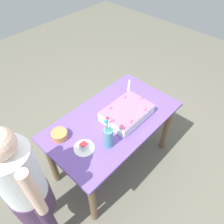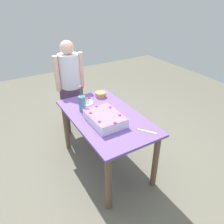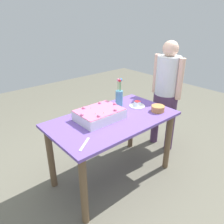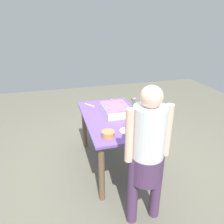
{
  "view_description": "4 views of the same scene",
  "coord_description": "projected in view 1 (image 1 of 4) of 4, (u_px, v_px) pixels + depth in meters",
  "views": [
    {
      "loc": [
        1.08,
        1.0,
        2.37
      ],
      "look_at": [
        -0.01,
        -0.03,
        0.85
      ],
      "focal_mm": 35.0,
      "sensor_mm": 36.0,
      "label": 1
    },
    {
      "loc": [
        -1.98,
        1.09,
        2.13
      ],
      "look_at": [
        -0.09,
        -0.04,
        0.86
      ],
      "focal_mm": 35.0,
      "sensor_mm": 36.0,
      "label": 2
    },
    {
      "loc": [
        -1.37,
        -1.57,
        1.79
      ],
      "look_at": [
        -0.02,
        -0.0,
        0.85
      ],
      "focal_mm": 35.0,
      "sensor_mm": 36.0,
      "label": 3
    },
    {
      "loc": [
        2.56,
        -0.75,
        2.0
      ],
      "look_at": [
        0.02,
        -0.02,
        0.85
      ],
      "focal_mm": 35.0,
      "sensor_mm": 36.0,
      "label": 4
    }
  ],
  "objects": [
    {
      "name": "sheet_cake",
      "position": [
        127.0,
        113.0,
        2.16
      ],
      "size": [
        0.47,
        0.34,
        0.13
      ],
      "color": "white",
      "rests_on": "dining_table"
    },
    {
      "name": "serving_plate_with_slice",
      "position": [
        84.0,
        147.0,
        1.91
      ],
      "size": [
        0.19,
        0.19,
        0.07
      ],
      "color": "white",
      "rests_on": "dining_table"
    },
    {
      "name": "dining_table",
      "position": [
        113.0,
        128.0,
        2.27
      ],
      "size": [
        1.37,
        0.78,
        0.77
      ],
      "color": "#694BA4",
      "rests_on": "ground_plane"
    },
    {
      "name": "person_standing",
      "position": [
        26.0,
        188.0,
        1.58
      ],
      "size": [
        0.31,
        0.45,
        1.49
      ],
      "rotation": [
        0.0,
        0.0,
        3.14
      ],
      "color": "#4A3052",
      "rests_on": "ground_plane"
    },
    {
      "name": "flower_vase",
      "position": [
        108.0,
        137.0,
        1.87
      ],
      "size": [
        0.09,
        0.09,
        0.34
      ],
      "color": "teal",
      "rests_on": "dining_table"
    },
    {
      "name": "ground_plane",
      "position": [
        113.0,
        161.0,
        2.72
      ],
      "size": [
        8.0,
        8.0,
        0.0
      ],
      "primitive_type": "plane",
      "color": "#636052"
    },
    {
      "name": "cake_knife",
      "position": [
        129.0,
        85.0,
        2.54
      ],
      "size": [
        0.18,
        0.14,
        0.0
      ],
      "primitive_type": "cube",
      "rotation": [
        0.0,
        0.0,
        3.75
      ],
      "color": "silver",
      "rests_on": "dining_table"
    },
    {
      "name": "fruit_bowl",
      "position": [
        60.0,
        135.0,
        1.99
      ],
      "size": [
        0.15,
        0.15,
        0.07
      ],
      "primitive_type": "cylinder",
      "color": "#BD8044",
      "rests_on": "dining_table"
    }
  ]
}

